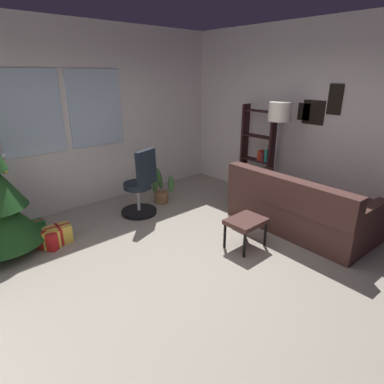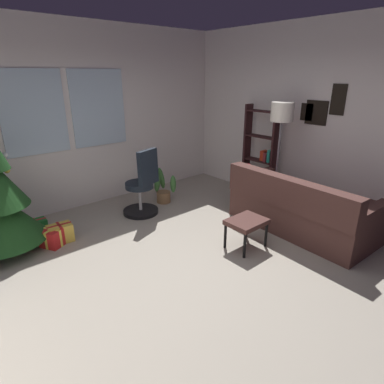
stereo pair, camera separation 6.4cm
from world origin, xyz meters
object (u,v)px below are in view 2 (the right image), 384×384
object	(u,v)px
gift_box_gold	(60,233)
office_chair	(142,189)
floor_lamp	(281,121)
footstool	(246,224)
bookshelf	(260,159)
couch	(313,210)
potted_plant	(164,190)
gift_box_red	(53,237)
gift_box_green	(36,227)

from	to	relation	value
gift_box_gold	office_chair	xyz separation A→B (m)	(1.33, 0.04, 0.29)
floor_lamp	footstool	bearing A→B (deg)	-159.17
bookshelf	gift_box_gold	bearing A→B (deg)	168.94
floor_lamp	bookshelf	bearing A→B (deg)	62.43
couch	office_chair	distance (m)	2.56
office_chair	bookshelf	xyz separation A→B (m)	(2.01, -0.70, 0.29)
potted_plant	footstool	bearing A→B (deg)	-93.75
potted_plant	bookshelf	bearing A→B (deg)	-31.98
gift_box_gold	couch	bearing A→B (deg)	-34.74
couch	floor_lamp	xyz separation A→B (m)	(0.17, 0.78, 1.16)
gift_box_red	gift_box_gold	xyz separation A→B (m)	(0.11, 0.03, 0.01)
footstool	floor_lamp	bearing A→B (deg)	20.83
gift_box_red	bookshelf	bearing A→B (deg)	-10.23
footstool	gift_box_green	size ratio (longest dim) A/B	1.58
bookshelf	potted_plant	distance (m)	1.78
couch	gift_box_red	distance (m)	3.58
office_chair	gift_box_green	bearing A→B (deg)	163.46
gift_box_red	bookshelf	distance (m)	3.56
gift_box_green	floor_lamp	distance (m)	3.89
floor_lamp	couch	bearing A→B (deg)	-102.25
gift_box_gold	bookshelf	size ratio (longest dim) A/B	0.20
bookshelf	floor_lamp	xyz separation A→B (m)	(-0.29, -0.56, 0.75)
floor_lamp	potted_plant	bearing A→B (deg)	128.27
couch	footstool	world-z (taller)	couch
office_chair	potted_plant	world-z (taller)	office_chair
footstool	floor_lamp	world-z (taller)	floor_lamp
gift_box_red	floor_lamp	world-z (taller)	floor_lamp
floor_lamp	potted_plant	world-z (taller)	floor_lamp
gift_box_gold	potted_plant	bearing A→B (deg)	7.69
footstool	gift_box_gold	distance (m)	2.46
gift_box_green	floor_lamp	xyz separation A→B (m)	(3.23, -1.71, 1.36)
footstool	potted_plant	bearing A→B (deg)	86.25
footstool	gift_box_green	distance (m)	2.94
gift_box_red	gift_box_green	xyz separation A→B (m)	(-0.07, 0.52, -0.02)
footstool	office_chair	xyz separation A→B (m)	(-0.43, 1.75, 0.08)
couch	footstool	bearing A→B (deg)	165.49
gift_box_green	potted_plant	bearing A→B (deg)	-6.52
office_chair	potted_plant	distance (m)	0.63
couch	gift_box_green	distance (m)	3.95
footstool	bookshelf	world-z (taller)	bookshelf
gift_box_green	bookshelf	world-z (taller)	bookshelf
footstool	couch	bearing A→B (deg)	-14.51
footstool	potted_plant	size ratio (longest dim) A/B	0.83
footstool	office_chair	size ratio (longest dim) A/B	0.46
couch	gift_box_red	size ratio (longest dim) A/B	5.93
gift_box_gold	potted_plant	world-z (taller)	potted_plant
gift_box_gold	potted_plant	distance (m)	1.91
gift_box_gold	bookshelf	xyz separation A→B (m)	(3.35, -0.65, 0.58)
office_chair	floor_lamp	distance (m)	2.37
couch	footstool	xyz separation A→B (m)	(-1.12, 0.29, 0.04)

